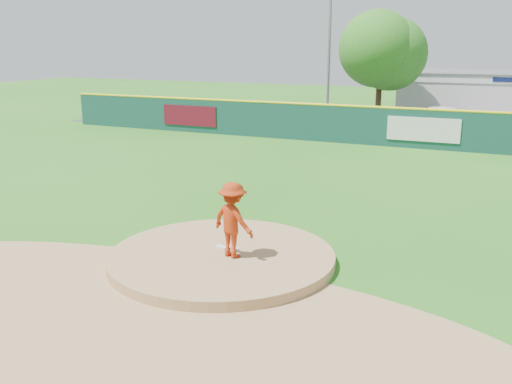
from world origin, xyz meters
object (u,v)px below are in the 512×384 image
at_px(van, 450,120).
at_px(playground_slide, 196,111).
at_px(pitcher, 233,220).
at_px(light_pole_left, 330,31).
at_px(deciduous_tree, 381,54).

xyz_separation_m(van, playground_slide, (-16.61, -1.19, -0.10)).
distance_m(pitcher, light_pole_left, 28.26).
bearing_deg(deciduous_tree, pitcher, -84.62).
bearing_deg(deciduous_tree, playground_slide, -168.99).
height_order(deciduous_tree, light_pole_left, light_pole_left).
xyz_separation_m(pitcher, deciduous_tree, (-2.36, 25.09, 3.40)).
bearing_deg(van, deciduous_tree, 69.90).
bearing_deg(van, pitcher, 168.87).
relative_size(van, light_pole_left, 0.51).
distance_m(pitcher, van, 24.04).
relative_size(pitcher, deciduous_tree, 0.25).
bearing_deg(playground_slide, pitcher, -57.63).
distance_m(pitcher, playground_slide, 26.94).
distance_m(playground_slide, light_pole_left, 10.60).
relative_size(pitcher, light_pole_left, 0.16).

